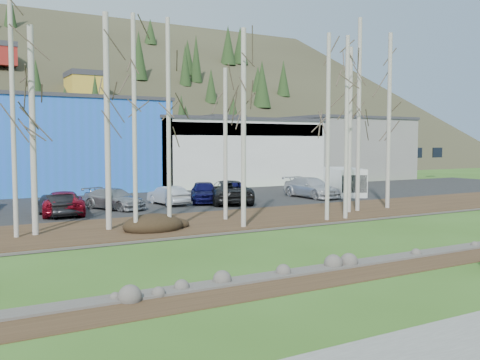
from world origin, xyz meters
TOP-DOWN VIEW (x-y plane):
  - ground at (0.00, 0.00)m, footprint 200.00×200.00m
  - dirt_strip at (0.00, 2.10)m, footprint 80.00×1.80m
  - near_bank_rocks at (0.00, 3.10)m, footprint 80.00×0.80m
  - river at (0.00, 7.20)m, footprint 80.00×8.00m
  - far_bank_rocks at (0.00, 11.30)m, footprint 80.00×0.80m
  - far_bank at (0.00, 14.50)m, footprint 80.00×7.00m
  - parking_lot at (0.00, 25.00)m, footprint 80.00×14.00m
  - building_blue at (-6.00, 39.00)m, footprint 20.40×12.24m
  - building_white at (12.00, 38.98)m, footprint 18.36×12.24m
  - building_grey at (28.00, 39.00)m, footprint 14.28×12.24m
  - hillside at (0.00, 84.00)m, footprint 160.00×72.00m
  - dirt_mound at (-5.42, 13.03)m, footprint 2.97×2.10m
  - birch_0 at (-10.53, 14.46)m, footprint 0.27×0.27m
  - birch_1 at (-11.36, 14.25)m, footprint 0.21×0.21m
  - birch_2 at (-7.19, 14.31)m, footprint 0.28×0.28m
  - birch_3 at (-6.42, 12.59)m, footprint 0.21×0.21m
  - birch_4 at (-1.11, 11.80)m, footprint 0.25×0.25m
  - birch_5 at (-0.67, 14.50)m, footprint 0.22×0.22m
  - birch_6 at (5.30, 11.56)m, footprint 0.23×0.23m
  - birch_7 at (8.15, 13.71)m, footprint 0.26×0.26m
  - birch_8 at (7.27, 13.51)m, footprint 0.26×0.26m
  - birch_9 at (10.81, 13.84)m, footprint 0.26×0.26m
  - birch_10 at (-4.75, 12.59)m, footprint 0.21×0.21m
  - birch_11 at (4.00, 11.56)m, footprint 0.23×0.23m
  - car_1 at (-8.48, 20.50)m, footprint 1.68×3.98m
  - car_2 at (-7.93, 21.06)m, footprint 3.15×5.29m
  - car_3 at (-4.61, 21.99)m, footprint 3.61×4.90m
  - car_4 at (1.91, 22.40)m, footprint 3.36×4.81m
  - car_5 at (-0.74, 22.57)m, footprint 1.74×3.97m
  - car_6 at (3.24, 21.36)m, footprint 4.35×6.33m
  - car_7 at (10.61, 21.53)m, footprint 2.29×5.31m
  - car_8 at (4.21, 22.40)m, footprint 3.36×4.81m
  - car_9 at (-8.19, 20.50)m, footprint 1.68×3.98m
  - van_white at (13.94, 21.51)m, footprint 3.85×5.37m

SIDE VIEW (x-z plane):
  - ground at x=0.00m, z-range 0.00..0.00m
  - near_bank_rocks at x=0.00m, z-range -0.25..0.25m
  - river at x=0.00m, z-range -0.45..0.45m
  - far_bank_rocks at x=0.00m, z-range -0.23..0.23m
  - dirt_strip at x=0.00m, z-range 0.00..0.03m
  - parking_lot at x=0.00m, z-range 0.00..0.14m
  - far_bank at x=0.00m, z-range 0.00..0.15m
  - dirt_mound at x=-5.42m, z-range 0.15..0.73m
  - car_5 at x=-0.74m, z-range 0.14..1.41m
  - car_1 at x=-8.48m, z-range 0.14..1.42m
  - car_9 at x=-8.19m, z-range 0.14..1.42m
  - car_3 at x=-4.61m, z-range 0.14..1.46m
  - car_2 at x=-7.93m, z-range 0.14..1.52m
  - car_4 at x=1.91m, z-range 0.14..1.66m
  - car_8 at x=4.21m, z-range 0.14..1.66m
  - car_7 at x=10.61m, z-range 0.14..1.66m
  - car_6 at x=3.24m, z-range 0.14..1.75m
  - van_white at x=13.94m, z-range 0.14..2.31m
  - building_white at x=12.00m, z-range 0.01..6.81m
  - building_grey at x=28.00m, z-range 0.01..7.31m
  - building_blue at x=-6.00m, z-range 0.01..8.31m
  - birch_5 at x=-0.67m, z-range 0.15..8.35m
  - birch_0 at x=-10.53m, z-range 0.15..9.55m
  - birch_4 at x=-1.11m, z-range 0.15..9.92m
  - birch_8 at x=7.27m, z-range 0.15..10.00m
  - birch_6 at x=5.30m, z-range 0.15..10.15m
  - birch_11 at x=4.00m, z-range 0.15..10.15m
  - birch_3 at x=-6.42m, z-range 0.15..10.17m
  - birch_10 at x=-4.75m, z-range 0.15..10.17m
  - birch_2 at x=-7.19m, z-range 0.15..10.48m
  - birch_9 at x=10.81m, z-range 0.15..11.25m
  - birch_1 at x=-11.36m, z-range 0.15..11.61m
  - birch_7 at x=8.15m, z-range 0.15..11.86m
  - hillside at x=0.00m, z-range 0.00..35.00m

